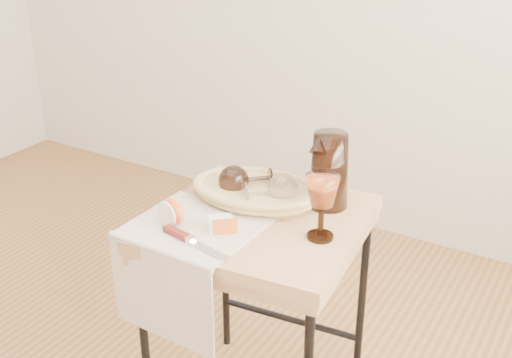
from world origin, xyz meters
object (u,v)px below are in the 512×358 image
Objects in this scene: wine_goblet at (322,207)px; table_knife at (193,241)px; side_table at (260,320)px; tea_towel at (195,227)px; goblet_lying_b at (267,190)px; bread_basket at (256,193)px; apple_half at (173,211)px; goblet_lying_a at (250,179)px; pitcher at (329,170)px.

wine_goblet is 0.33m from table_knife.
wine_goblet reaches higher than table_knife.
tea_towel is at bearing -129.79° from side_table.
goblet_lying_b is 0.81× the size of wine_goblet.
bread_basket is at bearing 127.98° from side_table.
apple_half reaches higher than table_knife.
tea_towel is 0.22m from bread_basket.
goblet_lying_a and goblet_lying_b have the same top height.
tea_towel is 0.07m from apple_half.
wine_goblet is 2.29× the size of apple_half.
pitcher is at bearing 14.21° from bread_basket.
pitcher is 0.19m from wine_goblet.
bread_basket is 0.25m from apple_half.
goblet_lying_a is 0.56× the size of pitcher.
apple_half is (-0.11, -0.23, 0.02)m from bread_basket.
tea_towel is 0.23m from goblet_lying_b.
goblet_lying_b reaches higher than tea_towel.
bread_basket is 0.06m from goblet_lying_b.
goblet_lying_a reaches higher than side_table.
apple_half is 0.35× the size of table_knife.
table_knife is (-0.25, -0.20, -0.07)m from wine_goblet.
goblet_lying_b is 0.18m from pitcher.
wine_goblet is 0.81× the size of table_knife.
wine_goblet reaches higher than goblet_lying_b.
goblet_lying_b is at bearing 66.48° from apple_half.
apple_half is at bearing -161.20° from tea_towel.
goblet_lying_b is (0.05, -0.02, 0.03)m from bread_basket.
wine_goblet is at bearing -5.32° from side_table.
goblet_lying_b reaches higher than side_table.
bread_basket is at bearing 111.74° from goblet_lying_a.
bread_basket is 0.29m from table_knife.
side_table is at bearing 92.78° from goblet_lying_a.
tea_towel is 2.26× the size of goblet_lying_b.
goblet_lying_a reaches higher than tea_towel.
wine_goblet is (0.06, -0.17, -0.02)m from pitcher.
pitcher is at bearing 51.71° from tea_towel.
goblet_lying_b is 0.26m from apple_half.
pitcher is (0.18, 0.08, 0.08)m from bread_basket.
tea_towel is at bearing -115.46° from bread_basket.
table_knife is at bearing -141.83° from wine_goblet.
pitcher is at bearing 156.21° from goblet_lying_a.
goblet_lying_b is at bearing 89.15° from table_knife.
goblet_lying_b is 0.65× the size of table_knife.
tea_towel is 4.18× the size of apple_half.
apple_half is at bearing -126.13° from bread_basket.
bread_basket is 2.32× the size of goblet_lying_b.
apple_half reaches higher than side_table.
wine_goblet is at bearing 48.80° from table_knife.
apple_half is (-0.08, -0.24, -0.01)m from goblet_lying_a.
side_table is 2.70× the size of pitcher.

